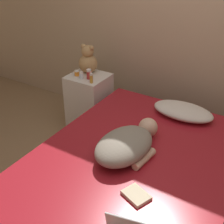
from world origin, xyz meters
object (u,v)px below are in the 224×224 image
pillow (183,111)px  book (136,195)px  bottle_clear (81,75)px  person_lying (127,144)px  bottle_amber (91,78)px  bottle_orange (77,73)px  bottle_red (89,74)px  teddy_bear (88,61)px

pillow → book: 1.14m
pillow → bottle_clear: size_ratio=7.51×
person_lying → bottle_clear: bearing=149.2°
person_lying → bottle_amber: 1.05m
bottle_orange → book: bottle_orange is taller
bottle_amber → bottle_red: bearing=137.0°
person_lying → bottle_red: size_ratio=6.74×
pillow → bottle_clear: bottle_clear is taller
teddy_bear → bottle_amber: teddy_bear is taller
pillow → bottle_amber: bearing=-173.9°
teddy_bear → bottle_clear: teddy_bear is taller
teddy_bear → book: teddy_bear is taller
bottle_amber → bottle_orange: bearing=163.2°
person_lying → teddy_bear: size_ratio=2.28×
bottle_orange → bottle_clear: bottle_clear is taller
bottle_orange → bottle_amber: (0.24, -0.07, 0.02)m
book → bottle_orange: bearing=140.0°
pillow → teddy_bear: teddy_bear is taller
bottle_amber → book: 1.51m
book → bottle_amber: bearing=136.2°
person_lying → teddy_bear: 1.35m
book → teddy_bear: bearing=135.5°
bottle_clear → book: 1.65m
teddy_bear → bottle_orange: (-0.05, -0.14, -0.11)m
bottle_orange → bottle_amber: size_ratio=0.55×
bottle_amber → bottle_clear: bearing=166.4°
pillow → person_lying: 0.79m
bottle_orange → bottle_clear: (0.09, -0.04, 0.01)m
bottle_orange → book: 1.73m
person_lying → bottle_clear: bottle_clear is taller
bottle_orange → bottle_clear: size_ratio=0.80×
teddy_bear → bottle_orange: bearing=-109.2°
pillow → bottle_red: bearing=-178.5°
bottle_orange → bottle_red: bottle_red is taller
teddy_bear → book: size_ratio=1.53×
pillow → bottle_red: size_ratio=5.34×
pillow → bottle_clear: (-1.12, -0.06, 0.13)m
pillow → person_lying: (-0.16, -0.77, 0.04)m
bottle_clear → bottle_red: bearing=27.1°
pillow → bottle_red: bottle_red is taller
person_lying → bottle_orange: bottle_orange is taller
teddy_bear → bottle_clear: (0.04, -0.18, -0.10)m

